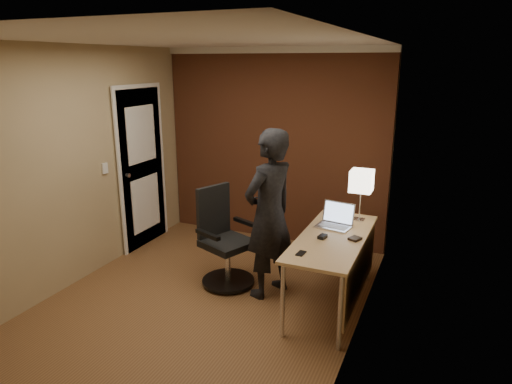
# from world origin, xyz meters

# --- Properties ---
(room) EXTENTS (4.00, 4.00, 4.00)m
(room) POSITION_xyz_m (-0.27, 1.54, 1.37)
(room) COLOR brown
(room) RESTS_ON ground
(desk) EXTENTS (0.60, 1.50, 0.73)m
(desk) POSITION_xyz_m (1.25, 0.47, 0.60)
(desk) COLOR tan
(desk) RESTS_ON ground
(desk_lamp) EXTENTS (0.22, 0.22, 0.54)m
(desk_lamp) POSITION_xyz_m (1.32, 1.02, 1.15)
(desk_lamp) COLOR silver
(desk_lamp) RESTS_ON desk
(laptop) EXTENTS (0.37, 0.31, 0.23)m
(laptop) POSITION_xyz_m (1.14, 0.76, 0.79)
(laptop) COLOR silver
(laptop) RESTS_ON desk
(mouse) EXTENTS (0.08, 0.11, 0.03)m
(mouse) POSITION_xyz_m (1.10, 0.38, 0.75)
(mouse) COLOR black
(mouse) RESTS_ON desk
(phone) EXTENTS (0.07, 0.12, 0.01)m
(phone) POSITION_xyz_m (1.03, -0.05, 0.73)
(phone) COLOR black
(phone) RESTS_ON desk
(wallet) EXTENTS (0.13, 0.14, 0.02)m
(wallet) POSITION_xyz_m (1.39, 0.46, 0.74)
(wallet) COLOR black
(wallet) RESTS_ON desk
(office_chair) EXTENTS (0.61, 0.66, 1.04)m
(office_chair) POSITION_xyz_m (-0.00, 0.49, 0.46)
(office_chair) COLOR black
(office_chair) RESTS_ON ground
(person) EXTENTS (0.62, 0.74, 1.72)m
(person) POSITION_xyz_m (0.53, 0.47, 0.86)
(person) COLOR black
(person) RESTS_ON ground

